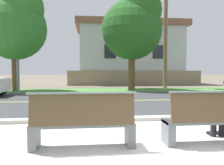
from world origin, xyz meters
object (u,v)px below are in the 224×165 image
(shade_tree_far_left, at_px, (16,23))
(shade_tree_left, at_px, (134,25))
(bench_left, at_px, (83,123))
(streetlamp, at_px, (18,31))
(bench_right, at_px, (214,120))

(shade_tree_far_left, relative_size, shade_tree_left, 0.97)
(bench_left, distance_m, shade_tree_left, 13.37)
(bench_left, height_order, shade_tree_left, shade_tree_left)
(streetlamp, bearing_deg, shade_tree_far_left, -115.65)
(streetlamp, bearing_deg, bench_left, -68.85)
(shade_tree_left, bearing_deg, bench_left, -105.32)
(bench_left, xyz_separation_m, streetlamp, (-4.60, 11.90, 3.57))
(bench_left, xyz_separation_m, shade_tree_left, (3.35, 12.24, 4.20))
(streetlamp, xyz_separation_m, shade_tree_left, (7.96, 0.34, 0.63))
(bench_right, bearing_deg, streetlamp, 120.43)
(bench_left, relative_size, shade_tree_left, 0.25)
(streetlamp, height_order, shade_tree_left, shade_tree_left)
(shade_tree_far_left, bearing_deg, streetlamp, 64.35)
(streetlamp, bearing_deg, shade_tree_left, 2.47)
(bench_left, xyz_separation_m, shade_tree_far_left, (-4.65, 11.80, 4.05))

